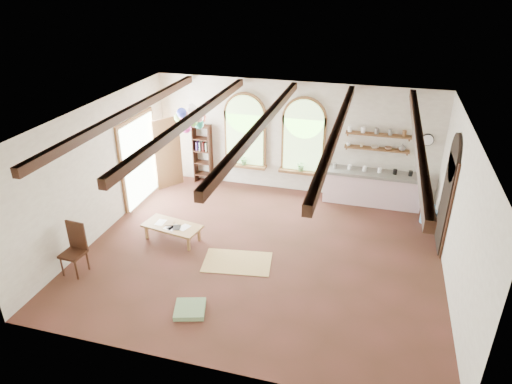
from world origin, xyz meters
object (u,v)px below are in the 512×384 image
(kitchen_counter, at_px, (372,188))
(coffee_table, at_px, (172,227))
(side_chair, at_px, (75,259))
(balloon_cluster, at_px, (191,118))

(kitchen_counter, distance_m, coffee_table, 5.53)
(side_chair, bearing_deg, balloon_cluster, 74.99)
(kitchen_counter, xyz_separation_m, balloon_cluster, (-4.86, -0.90, 1.86))
(side_chair, bearing_deg, coffee_table, 50.45)
(kitchen_counter, xyz_separation_m, coffee_table, (-4.50, -3.22, -0.12))
(kitchen_counter, height_order, side_chair, side_chair)
(kitchen_counter, relative_size, balloon_cluster, 2.30)
(side_chair, xyz_separation_m, balloon_cluster, (1.09, 4.08, 2.00))
(balloon_cluster, bearing_deg, side_chair, -105.01)
(kitchen_counter, distance_m, side_chair, 7.75)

